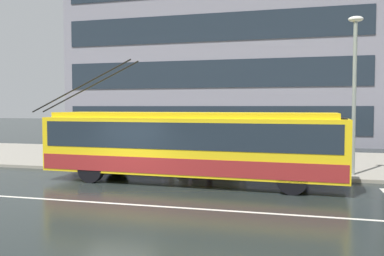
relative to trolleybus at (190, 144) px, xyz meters
name	(u,v)px	position (x,y,z in m)	size (l,w,h in m)	color
ground_plane	(113,194)	(-2.01, -2.72, -1.53)	(160.00, 160.00, 0.00)	#202725
sidewalk_slab	(186,158)	(-2.01, 6.60, -1.46)	(80.00, 10.00, 0.14)	gray
lane_centre_line	(96,202)	(-2.01, -3.92, -1.52)	(72.00, 0.14, 0.01)	silver
trolleybus	(190,144)	(0.00, 0.00, 0.00)	(12.86, 2.97, 4.88)	yellow
bus_shelter	(206,128)	(-0.20, 3.66, 0.46)	(3.99, 1.79, 2.42)	gray
pedestrian_at_shelter	(169,130)	(-2.20, 4.21, 0.28)	(1.48, 1.48, 2.03)	#525241
pedestrian_approaching_curb	(211,133)	(0.28, 2.63, 0.26)	(1.34, 1.34, 2.05)	black
pedestrian_walking_past	(303,132)	(4.33, 4.11, 0.28)	(1.40, 1.40, 2.02)	#242B4A
pedestrian_waiting_by_pole	(191,135)	(-0.74, 3.02, 0.14)	(1.23, 1.23, 1.97)	#4B454D
street_lamp	(354,81)	(6.31, 2.69, 2.49)	(0.60, 0.32, 6.55)	gray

